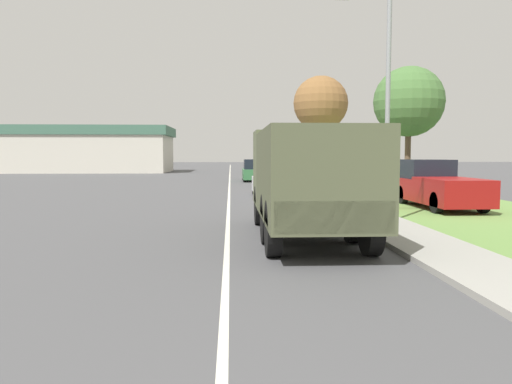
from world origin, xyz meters
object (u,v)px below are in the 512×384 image
military_truck (306,175)px  car_second_ahead (254,171)px  pickup_truck (437,185)px  car_nearest_ahead (271,181)px  lamp_post (381,84)px

military_truck → car_second_ahead: size_ratio=1.64×
military_truck → pickup_truck: 9.20m
car_nearest_ahead → lamp_post: lamp_post is taller
car_second_ahead → pickup_truck: bearing=-72.4°
military_truck → car_second_ahead: (-0.06, 26.45, -0.82)m
car_second_ahead → lamp_post: 24.43m
car_nearest_ahead → military_truck: bearing=-90.6°
car_second_ahead → car_nearest_ahead: bearing=-89.3°
military_truck → lamp_post: lamp_post is taller
car_nearest_ahead → pickup_truck: pickup_truck is taller
pickup_truck → lamp_post: (-3.61, -4.37, 3.27)m
lamp_post → military_truck: bearing=-137.0°
military_truck → lamp_post: (2.57, 2.40, 2.58)m
military_truck → car_nearest_ahead: military_truck is taller
lamp_post → car_nearest_ahead: bearing=103.6°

